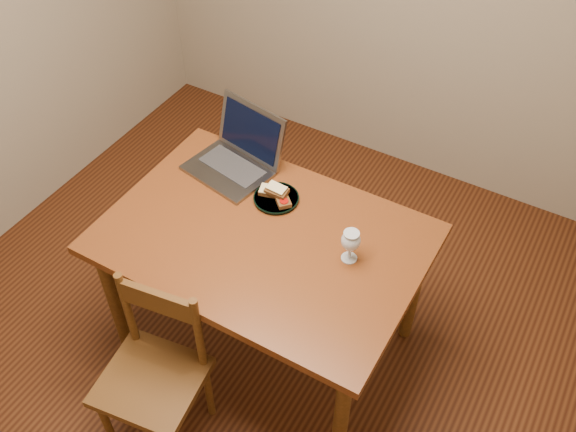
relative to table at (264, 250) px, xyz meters
The scene contains 9 objects.
floor 0.67m from the table, 162.00° to the right, with size 3.20×3.20×0.02m, color black.
table is the anchor object (origin of this frame).
chair 0.65m from the table, 103.65° to the right, with size 0.44×0.42×0.42m.
plate 0.24m from the table, 106.35° to the left, with size 0.20×0.20×0.02m, color black.
sandwich_cheese 0.26m from the table, 113.41° to the left, with size 0.10×0.06×0.03m, color #381E0C, non-canonical shape.
sandwich_tomato 0.23m from the table, 96.65° to the left, with size 0.09×0.06×0.03m, color #381E0C, non-canonical shape.
sandwich_top 0.26m from the table, 106.00° to the left, with size 0.10×0.06×0.03m, color #381E0C, non-canonical shape.
milk_glass 0.40m from the table, 10.56° to the left, with size 0.08×0.08×0.15m, color white, non-canonical shape.
laptop 0.49m from the table, 135.20° to the left, with size 0.42×0.40×0.26m.
Camera 1 is at (1.04, -1.47, 2.67)m, focal length 40.00 mm.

